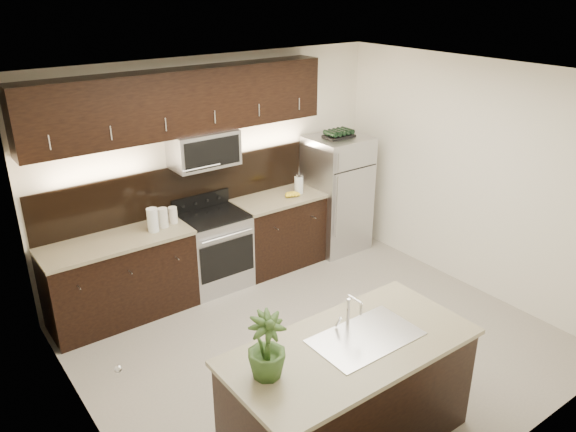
# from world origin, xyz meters

# --- Properties ---
(ground) EXTENTS (4.50, 4.50, 0.00)m
(ground) POSITION_xyz_m (0.00, 0.00, 0.00)
(ground) COLOR gray
(ground) RESTS_ON ground
(room_walls) EXTENTS (4.52, 4.02, 2.71)m
(room_walls) POSITION_xyz_m (-0.11, -0.04, 1.70)
(room_walls) COLOR silver
(room_walls) RESTS_ON ground
(counter_run) EXTENTS (3.51, 0.65, 0.94)m
(counter_run) POSITION_xyz_m (-0.46, 1.69, 0.47)
(counter_run) COLOR black
(counter_run) RESTS_ON ground
(upper_fixtures) EXTENTS (3.49, 0.40, 1.66)m
(upper_fixtures) POSITION_xyz_m (-0.43, 1.84, 2.14)
(upper_fixtures) COLOR black
(upper_fixtures) RESTS_ON counter_run
(island) EXTENTS (1.96, 0.96, 0.94)m
(island) POSITION_xyz_m (-0.66, -1.17, 0.47)
(island) COLOR black
(island) RESTS_ON ground
(sink_faucet) EXTENTS (0.84, 0.50, 0.28)m
(sink_faucet) POSITION_xyz_m (-0.51, -1.16, 0.96)
(sink_faucet) COLOR silver
(sink_faucet) RESTS_ON island
(refrigerator) EXTENTS (0.76, 0.69, 1.57)m
(refrigerator) POSITION_xyz_m (1.63, 1.63, 0.79)
(refrigerator) COLOR #B2B2B7
(refrigerator) RESTS_ON ground
(wine_rack) EXTENTS (0.39, 0.24, 0.09)m
(wine_rack) POSITION_xyz_m (1.63, 1.63, 1.62)
(wine_rack) COLOR black
(wine_rack) RESTS_ON refrigerator
(plant) EXTENTS (0.29, 0.29, 0.49)m
(plant) POSITION_xyz_m (-1.37, -1.08, 1.18)
(plant) COLOR #2F4C1E
(plant) RESTS_ON island
(canisters) EXTENTS (0.38, 0.19, 0.26)m
(canisters) POSITION_xyz_m (-0.90, 1.67, 1.06)
(canisters) COLOR silver
(canisters) RESTS_ON counter_run
(french_press) EXTENTS (0.12, 0.12, 0.34)m
(french_press) POSITION_xyz_m (0.99, 1.64, 1.07)
(french_press) COLOR silver
(french_press) RESTS_ON counter_run
(bananas) EXTENTS (0.24, 0.21, 0.06)m
(bananas) POSITION_xyz_m (0.79, 1.61, 0.97)
(bananas) COLOR gold
(bananas) RESTS_ON counter_run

